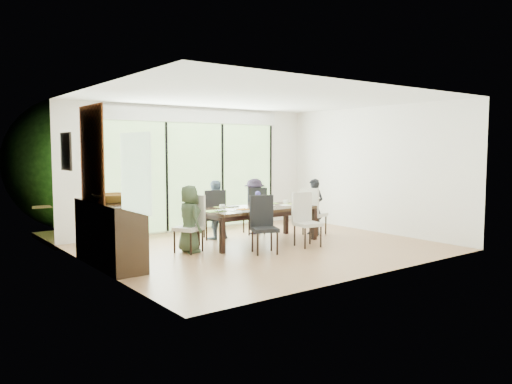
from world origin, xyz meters
TOP-DOWN VIEW (x-y plane):
  - floor at (0.00, 0.00)m, footprint 6.00×5.00m
  - ceiling at (0.00, 0.00)m, footprint 6.00×5.00m
  - wall_back at (0.00, 2.51)m, footprint 6.00×0.02m
  - wall_front at (0.00, -2.51)m, footprint 6.00×0.02m
  - wall_left at (-3.01, 0.00)m, footprint 0.02×5.00m
  - wall_right at (3.01, 0.00)m, footprint 0.02×5.00m
  - glass_doors at (0.00, 2.47)m, footprint 4.20×0.02m
  - blinds_header at (0.00, 2.46)m, footprint 4.40×0.06m
  - mullion_a at (-2.10, 2.46)m, footprint 0.05×0.04m
  - mullion_b at (-0.70, 2.46)m, footprint 0.05×0.04m
  - mullion_c at (0.70, 2.46)m, footprint 0.05×0.04m
  - mullion_d at (2.10, 2.46)m, footprint 0.05×0.04m
  - side_window at (-2.97, -1.20)m, footprint 0.02×0.90m
  - deck at (0.00, 3.40)m, footprint 6.00×1.80m
  - rail_top at (0.00, 4.20)m, footprint 6.00×0.08m
  - foliage_left at (-1.80, 5.20)m, footprint 3.20×3.20m
  - foliage_mid at (0.40, 5.80)m, footprint 4.00×4.00m
  - foliage_right at (2.20, 5.00)m, footprint 2.80×2.80m
  - foliage_far at (-0.60, 6.50)m, footprint 3.60×3.60m
  - table_top at (0.20, 0.47)m, footprint 2.18×1.00m
  - table_apron at (0.20, 0.47)m, footprint 2.00×0.82m
  - table_leg_fl at (-0.88, 0.04)m, footprint 0.08×0.08m
  - table_leg_fr at (1.28, 0.04)m, footprint 0.08×0.08m
  - table_leg_bl at (-0.88, 0.90)m, footprint 0.08×0.08m
  - table_leg_br at (1.28, 0.90)m, footprint 0.08×0.08m
  - chair_left_end at (-1.30, 0.47)m, footprint 0.55×0.55m
  - chair_right_end at (1.70, 0.47)m, footprint 0.51×0.51m
  - chair_far_left at (-0.25, 1.32)m, footprint 0.55×0.55m
  - chair_far_right at (0.75, 1.32)m, footprint 0.52×0.52m
  - chair_near_left at (-0.30, -0.40)m, footprint 0.54×0.54m
  - chair_near_right at (0.70, -0.40)m, footprint 0.47×0.47m
  - person_left_end at (-1.28, 0.47)m, footprint 0.36×0.56m
  - person_right_end at (1.68, 0.47)m, footprint 0.44×0.60m
  - person_far_left at (-0.25, 1.30)m, footprint 0.55×0.34m
  - person_far_right at (0.75, 1.30)m, footprint 0.61×0.45m
  - placemat_left at (-0.75, 0.47)m, footprint 0.40×0.29m
  - placemat_right at (1.15, 0.47)m, footprint 0.40×0.29m
  - placemat_far_l at (-0.25, 0.87)m, footprint 0.40×0.29m
  - placemat_far_r at (0.75, 0.87)m, footprint 0.40×0.29m
  - placemat_paper at (-0.35, 0.17)m, footprint 0.40×0.29m
  - tablet_far_l at (-0.15, 0.82)m, footprint 0.24×0.16m
  - tablet_far_r at (0.70, 0.82)m, footprint 0.22×0.15m
  - papers at (0.90, 0.42)m, footprint 0.27×0.20m
  - platter_base at (-0.35, 0.17)m, footprint 0.24×0.24m
  - platter_snacks at (-0.35, 0.17)m, footprint 0.18×0.18m
  - vase at (0.25, 0.52)m, footprint 0.07×0.07m
  - hyacinth_stems at (0.25, 0.52)m, footprint 0.04×0.04m
  - hyacinth_blooms at (0.25, 0.52)m, footprint 0.10×0.10m
  - laptop at (-0.65, 0.37)m, footprint 0.35×0.31m
  - cup_a at (-0.50, 0.62)m, footprint 0.14×0.14m
  - cup_b at (0.35, 0.37)m, footprint 0.12×0.12m
  - cup_c at (1.00, 0.57)m, footprint 0.12×0.12m
  - book at (0.45, 0.52)m, footprint 0.19×0.23m
  - sideboard at (-2.76, 0.31)m, footprint 0.50×1.76m
  - bowl at (-2.76, 0.21)m, footprint 0.52×0.52m
  - candlestick_base at (-2.76, 0.66)m, footprint 0.11×0.11m
  - candlestick_shaft at (-2.76, 0.66)m, footprint 0.03×0.03m
  - candlestick_pan at (-2.76, 0.66)m, footprint 0.11×0.11m
  - candle at (-2.76, 0.66)m, footprint 0.04×0.04m
  - tapestry at (-2.97, 0.40)m, footprint 0.02×1.00m
  - art_frame at (-2.97, 1.70)m, footprint 0.03×0.55m
  - art_canvas at (-2.95, 1.70)m, footprint 0.01×0.45m

SIDE VIEW (x-z plane):
  - deck at x=0.00m, z-range -0.10..0.00m
  - floor at x=0.00m, z-range -0.01..0.00m
  - table_leg_fl at x=-0.88m, z-range 0.00..0.63m
  - table_leg_fr at x=1.28m, z-range 0.00..0.63m
  - table_leg_bl at x=-0.88m, z-range 0.00..0.63m
  - table_leg_br at x=1.28m, z-range 0.00..0.63m
  - sideboard at x=-2.76m, z-range 0.00..0.99m
  - chair_left_end at x=-1.30m, z-range 0.00..1.00m
  - chair_right_end at x=1.70m, z-range 0.00..1.00m
  - chair_far_left at x=-0.25m, z-range 0.00..1.00m
  - chair_far_right at x=0.75m, z-range 0.00..1.00m
  - chair_near_left at x=-0.30m, z-range 0.00..1.00m
  - chair_near_right at x=0.70m, z-range 0.00..1.00m
  - rail_top at x=0.00m, z-range 0.52..0.58m
  - table_apron at x=0.20m, z-range 0.53..0.62m
  - person_left_end at x=-1.28m, z-range 0.00..1.17m
  - person_right_end at x=1.68m, z-range 0.00..1.17m
  - person_far_left at x=-0.25m, z-range 0.00..1.17m
  - person_far_right at x=0.75m, z-range 0.00..1.17m
  - table_top at x=0.20m, z-range 0.63..0.68m
  - papers at x=0.90m, z-range 0.68..0.68m
  - placemat_left at x=-0.75m, z-range 0.68..0.69m
  - placemat_right at x=1.15m, z-range 0.68..0.69m
  - placemat_far_l at x=-0.25m, z-range 0.68..0.69m
  - placemat_far_r at x=0.75m, z-range 0.68..0.69m
  - placemat_paper at x=-0.35m, z-range 0.68..0.69m
  - book at x=0.45m, z-range 0.68..0.70m
  - tablet_far_r at x=0.70m, z-range 0.69..0.70m
  - tablet_far_l at x=-0.15m, z-range 0.69..0.70m
  - laptop at x=-0.65m, z-range 0.68..0.70m
  - platter_base at x=-0.35m, z-range 0.69..0.71m
  - platter_snacks at x=-0.35m, z-range 0.71..0.72m
  - cup_b at x=0.35m, z-range 0.68..0.76m
  - cup_a at x=-0.50m, z-range 0.68..0.77m
  - cup_c at x=1.00m, z-range 0.68..0.77m
  - vase at x=0.25m, z-range 0.68..0.79m
  - hyacinth_stems at x=0.25m, z-range 0.77..0.92m
  - hyacinth_blooms at x=0.25m, z-range 0.89..0.99m
  - candlestick_base at x=-2.76m, z-range 0.99..1.04m
  - bowl at x=-2.76m, z-range 0.99..1.12m
  - glass_doors at x=0.00m, z-range 0.05..2.35m
  - mullion_a at x=-2.10m, z-range 0.05..2.35m
  - mullion_b at x=-0.70m, z-range 0.05..2.35m
  - mullion_c at x=0.70m, z-range 0.05..2.35m
  - mullion_d at x=2.10m, z-range 0.05..2.35m
  - foliage_right at x=2.20m, z-range -0.14..2.66m
  - wall_back at x=0.00m, z-range 0.00..2.70m
  - wall_front at x=0.00m, z-range 0.00..2.70m
  - wall_left at x=-3.01m, z-range 0.00..2.70m
  - wall_right at x=3.01m, z-range 0.00..2.70m
  - foliage_left at x=-1.80m, z-range -0.16..3.04m
  - side_window at x=-2.97m, z-range 1.00..2.00m
  - foliage_far at x=-0.60m, z-range -0.18..3.42m
  - tapestry at x=-2.97m, z-range 0.95..2.45m
  - candlestick_shaft at x=-2.76m, z-range 1.02..2.40m
  - art_frame at x=-2.97m, z-range 1.42..2.08m
  - art_canvas at x=-2.95m, z-range 1.48..2.02m
  - foliage_mid at x=0.40m, z-range -0.20..3.80m
  - candlestick_pan at x=-2.76m, z-range 2.37..2.41m
  - candle at x=-2.76m, z-range 2.40..2.51m
  - blinds_header at x=0.00m, z-range 2.36..2.64m
  - ceiling at x=0.00m, z-range 2.70..2.71m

